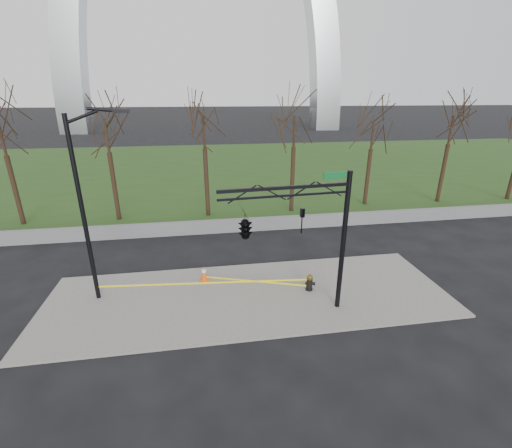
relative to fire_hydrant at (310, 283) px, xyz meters
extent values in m
plane|color=black|center=(-2.82, -0.01, -0.48)|extent=(500.00, 500.00, 0.00)
cube|color=slate|center=(-2.82, -0.01, -0.43)|extent=(18.00, 6.00, 0.10)
cube|color=#283F17|center=(-2.82, 29.99, -0.45)|extent=(120.00, 40.00, 0.06)
cube|color=#59595B|center=(-2.82, 7.99, -0.03)|extent=(60.00, 0.30, 0.90)
cylinder|color=black|center=(-0.01, 0.00, -0.35)|extent=(0.34, 0.34, 0.06)
cylinder|color=black|center=(-0.01, 0.00, -0.09)|extent=(0.26, 0.26, 0.59)
cylinder|color=black|center=(0.18, -0.07, -0.04)|extent=(0.24, 0.22, 0.16)
cylinder|color=black|center=(-0.15, 0.06, -0.07)|extent=(0.13, 0.13, 0.10)
cylinder|color=brown|center=(-0.01, 0.00, 0.23)|extent=(0.30, 0.30, 0.06)
ellipsoid|color=brown|center=(-0.01, 0.00, 0.29)|extent=(0.28, 0.28, 0.21)
cylinder|color=brown|center=(-0.01, 0.00, 0.41)|extent=(0.06, 0.06, 0.08)
cube|color=#FF5B0D|center=(-4.82, 1.64, -0.36)|extent=(0.47, 0.47, 0.04)
cone|color=#FF5B0D|center=(-4.82, 1.64, 0.01)|extent=(0.30, 0.30, 0.70)
cylinder|color=white|center=(-4.82, 1.64, 0.14)|extent=(0.22, 0.22, 0.11)
cylinder|color=black|center=(-9.55, 0.87, 3.52)|extent=(0.18, 0.18, 8.00)
cylinder|color=black|center=(-9.00, 0.91, 7.37)|extent=(1.27, 0.22, 0.56)
cylinder|color=black|center=(-8.15, 0.98, 7.62)|extent=(1.21, 0.21, 0.22)
cube|color=black|center=(-7.55, 1.02, 7.57)|extent=(0.62, 0.27, 0.14)
cylinder|color=black|center=(0.79, -1.44, 2.52)|extent=(0.20, 0.20, 6.00)
cube|color=black|center=(-1.70, -1.63, 5.02)|extent=(5.00, 0.49, 0.12)
cube|color=black|center=(-1.70, -1.63, 4.72)|extent=(4.99, 0.45, 0.08)
cube|color=#0C5926|center=(0.19, -1.49, 5.37)|extent=(0.90, 0.11, 0.25)
imported|color=black|center=(-1.00, -1.58, 3.67)|extent=(0.18, 0.21, 1.00)
imported|color=black|center=(-3.20, -1.74, 3.67)|extent=(0.71, 2.52, 1.00)
cube|color=yellow|center=(-4.78, 0.44, 0.16)|extent=(9.54, 0.87, 0.08)
cube|color=yellow|center=(-2.42, 0.82, -0.18)|extent=(4.81, 1.64, 0.08)
camera|label=1|loc=(-4.64, -13.34, 8.19)|focal=24.13mm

